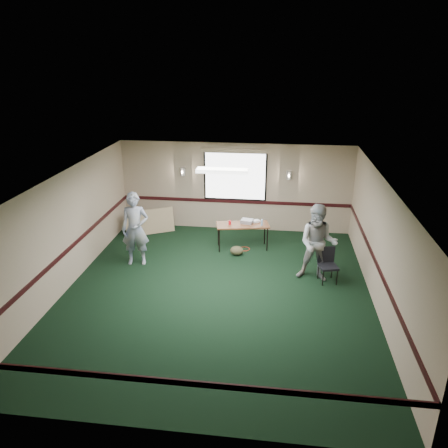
# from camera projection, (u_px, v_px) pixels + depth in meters

# --- Properties ---
(ground) EXTENTS (8.00, 8.00, 0.00)m
(ground) POSITION_uv_depth(u_px,v_px,m) (217.00, 293.00, 10.07)
(ground) COLOR black
(ground) RESTS_ON ground
(room_shell) EXTENTS (8.00, 8.02, 8.00)m
(room_shell) POSITION_uv_depth(u_px,v_px,m) (228.00, 199.00, 11.45)
(room_shell) COLOR tan
(room_shell) RESTS_ON ground
(folding_table) EXTENTS (1.53, 0.84, 0.72)m
(folding_table) POSITION_uv_depth(u_px,v_px,m) (243.00, 226.00, 12.13)
(folding_table) COLOR #592B19
(folding_table) RESTS_ON ground
(projector) EXTENTS (0.36, 0.32, 0.11)m
(projector) POSITION_uv_depth(u_px,v_px,m) (247.00, 221.00, 12.18)
(projector) COLOR gray
(projector) RESTS_ON folding_table
(game_console) EXTENTS (0.26, 0.25, 0.05)m
(game_console) POSITION_uv_depth(u_px,v_px,m) (256.00, 221.00, 12.27)
(game_console) COLOR silver
(game_console) RESTS_ON folding_table
(red_cup) EXTENTS (0.07, 0.07, 0.11)m
(red_cup) POSITION_uv_depth(u_px,v_px,m) (230.00, 222.00, 12.09)
(red_cup) COLOR red
(red_cup) RESTS_ON folding_table
(water_bottle) EXTENTS (0.05, 0.05, 0.18)m
(water_bottle) POSITION_uv_depth(u_px,v_px,m) (262.00, 223.00, 11.99)
(water_bottle) COLOR #86B3DB
(water_bottle) RESTS_ON folding_table
(duffel_bag) EXTENTS (0.43, 0.38, 0.25)m
(duffel_bag) POSITION_uv_depth(u_px,v_px,m) (237.00, 251.00, 11.91)
(duffel_bag) COLOR #3F3924
(duffel_bag) RESTS_ON ground
(cable_coil) EXTENTS (0.33, 0.33, 0.01)m
(cable_coil) POSITION_uv_depth(u_px,v_px,m) (245.00, 249.00, 12.30)
(cable_coil) COLOR red
(cable_coil) RESTS_ON ground
(folded_table) EXTENTS (1.40, 0.88, 0.75)m
(folded_table) POSITION_uv_depth(u_px,v_px,m) (150.00, 222.00, 13.25)
(folded_table) COLOR tan
(folded_table) RESTS_ON ground
(conference_chair) EXTENTS (0.50, 0.51, 0.84)m
(conference_chair) POSITION_uv_depth(u_px,v_px,m) (327.00, 262.00, 10.46)
(conference_chair) COLOR black
(conference_chair) RESTS_ON ground
(person_left) EXTENTS (0.76, 0.56, 1.93)m
(person_left) POSITION_uv_depth(u_px,v_px,m) (135.00, 229.00, 11.15)
(person_left) COLOR #445696
(person_left) RESTS_ON ground
(person_right) EXTENTS (1.03, 0.86, 1.91)m
(person_right) POSITION_uv_depth(u_px,v_px,m) (318.00, 243.00, 10.34)
(person_right) COLOR #7FA7C5
(person_right) RESTS_ON ground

